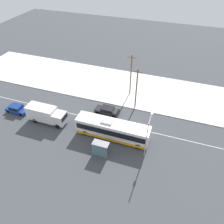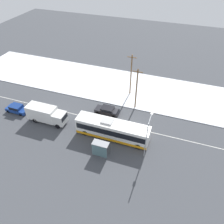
{
  "view_description": "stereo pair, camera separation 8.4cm",
  "coord_description": "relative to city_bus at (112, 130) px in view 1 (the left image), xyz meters",
  "views": [
    {
      "loc": [
        6.6,
        -26.9,
        25.89
      ],
      "look_at": [
        -3.19,
        1.27,
        1.4
      ],
      "focal_mm": 35.0,
      "sensor_mm": 36.0,
      "label": 1
    },
    {
      "loc": [
        6.68,
        -26.88,
        25.89
      ],
      "look_at": [
        -3.19,
        1.27,
        1.4
      ],
      "focal_mm": 35.0,
      "sensor_mm": 36.0,
      "label": 2
    }
  ],
  "objects": [
    {
      "name": "ground_plane",
      "position": [
        1.57,
        3.13,
        -1.6
      ],
      "size": [
        120.0,
        120.0,
        0.0
      ],
      "primitive_type": "plane",
      "color": "#424449"
    },
    {
      "name": "lane_marking_center",
      "position": [
        1.57,
        3.13,
        -1.6
      ],
      "size": [
        60.0,
        0.12,
        0.0
      ],
      "color": "silver",
      "rests_on": "ground_plane"
    },
    {
      "name": "sedan_car",
      "position": [
        -2.89,
        5.35,
        -0.84
      ],
      "size": [
        4.37,
        1.8,
        1.37
      ],
      "rotation": [
        0.0,
        0.0,
        3.14
      ],
      "color": "black",
      "rests_on": "ground_plane"
    },
    {
      "name": "parked_car_near_truck",
      "position": [
        -18.88,
        0.28,
        -0.81
      ],
      "size": [
        4.1,
        1.8,
        1.44
      ],
      "color": "navy",
      "rests_on": "ground_plane"
    },
    {
      "name": "box_truck",
      "position": [
        -12.18,
        -0.15,
        0.05
      ],
      "size": [
        7.03,
        2.3,
        2.98
      ],
      "color": "silver",
      "rests_on": "ground_plane"
    },
    {
      "name": "streetlamp",
      "position": [
        5.78,
        -1.65,
        2.68
      ],
      "size": [
        0.36,
        2.84,
        6.62
      ],
      "color": "#9EA3A8",
      "rests_on": "ground_plane"
    },
    {
      "name": "utility_pole_roadside",
      "position": [
        1.51,
        8.77,
        2.69
      ],
      "size": [
        1.8,
        0.24,
        8.2
      ],
      "color": "brown",
      "rests_on": "ground_plane"
    },
    {
      "name": "utility_pole_snowlot",
      "position": [
        -0.68,
        12.99,
        2.89
      ],
      "size": [
        1.8,
        0.24,
        8.61
      ],
      "color": "brown",
      "rests_on": "ground_plane"
    },
    {
      "name": "city_bus",
      "position": [
        0.0,
        0.0,
        0.0
      ],
      "size": [
        11.9,
        2.57,
        3.27
      ],
      "color": "white",
      "rests_on": "ground_plane"
    },
    {
      "name": "snow_lot",
      "position": [
        1.57,
        14.99,
        -1.54
      ],
      "size": [
        80.0,
        13.52,
        0.12
      ],
      "color": "white",
      "rests_on": "ground_plane"
    },
    {
      "name": "bus_shelter",
      "position": [
        -0.43,
        -4.28,
        0.07
      ],
      "size": [
        2.43,
        1.2,
        2.4
      ],
      "color": "gray",
      "rests_on": "ground_plane"
    },
    {
      "name": "pedestrian_at_stop",
      "position": [
        -1.01,
        -3.06,
        -0.51
      ],
      "size": [
        0.64,
        0.28,
        1.77
      ],
      "color": "#23232D",
      "rests_on": "ground_plane"
    }
  ]
}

